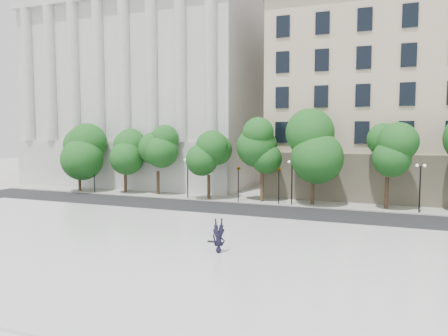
{
  "coord_description": "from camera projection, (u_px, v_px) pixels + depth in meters",
  "views": [
    {
      "loc": [
        15.06,
        -18.83,
        7.31
      ],
      "look_at": [
        3.75,
        10.0,
        4.63
      ],
      "focal_mm": 35.0,
      "sensor_mm": 36.0,
      "label": 1
    }
  ],
  "objects": [
    {
      "name": "traffic_light_east",
      "position": [
        279.0,
        169.0,
        42.25
      ],
      "size": [
        0.36,
        1.56,
        4.13
      ],
      "color": "black",
      "rests_on": "ground"
    },
    {
      "name": "far_sidewalk",
      "position": [
        239.0,
        199.0,
        45.83
      ],
      "size": [
        60.0,
        4.0,
        0.12
      ],
      "primitive_type": "cube",
      "color": "#A8A59B",
      "rests_on": "ground"
    },
    {
      "name": "skateboard",
      "position": [
        214.0,
        242.0,
        26.79
      ],
      "size": [
        0.8,
        0.34,
        0.08
      ],
      "primitive_type": "cube",
      "rotation": [
        0.0,
        0.0,
        0.18
      ],
      "color": "black",
      "rests_on": "plaza"
    },
    {
      "name": "building_west",
      "position": [
        164.0,
        92.0,
        64.42
      ],
      "size": [
        31.5,
        27.65,
        25.6
      ],
      "color": "beige",
      "rests_on": "ground"
    },
    {
      "name": "plaza",
      "position": [
        124.0,
        248.0,
        26.34
      ],
      "size": [
        44.0,
        22.0,
        0.45
      ],
      "primitive_type": "cube",
      "color": "silver",
      "rests_on": "ground"
    },
    {
      "name": "street_trees",
      "position": [
        248.0,
        152.0,
        44.65
      ],
      "size": [
        46.07,
        5.19,
        7.9
      ],
      "color": "#382619",
      "rests_on": "ground"
    },
    {
      "name": "person_lying",
      "position": [
        219.0,
        248.0,
        24.49
      ],
      "size": [
        1.57,
        2.04,
        0.53
      ],
      "primitive_type": "imported",
      "rotation": [
        -1.54,
        0.0,
        0.51
      ],
      "color": "black",
      "rests_on": "plaza"
    },
    {
      "name": "building_east",
      "position": [
        441.0,
        98.0,
        51.43
      ],
      "size": [
        36.0,
        26.15,
        23.0
      ],
      "color": "#C1B093",
      "rests_on": "ground"
    },
    {
      "name": "street",
      "position": [
        218.0,
        210.0,
        40.27
      ],
      "size": [
        60.0,
        8.0,
        0.02
      ],
      "primitive_type": "cube",
      "color": "black",
      "rests_on": "ground"
    },
    {
      "name": "lamp_posts",
      "position": [
        236.0,
        173.0,
        44.22
      ],
      "size": [
        35.49,
        0.28,
        4.41
      ],
      "color": "black",
      "rests_on": "ground"
    },
    {
      "name": "ground",
      "position": [
        92.0,
        266.0,
        23.57
      ],
      "size": [
        160.0,
        160.0,
        0.0
      ],
      "primitive_type": "plane",
      "color": "beige",
      "rests_on": "ground"
    },
    {
      "name": "traffic_light_west",
      "position": [
        238.0,
        167.0,
        43.77
      ],
      "size": [
        0.41,
        1.62,
        4.15
      ],
      "color": "black",
      "rests_on": "ground"
    }
  ]
}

